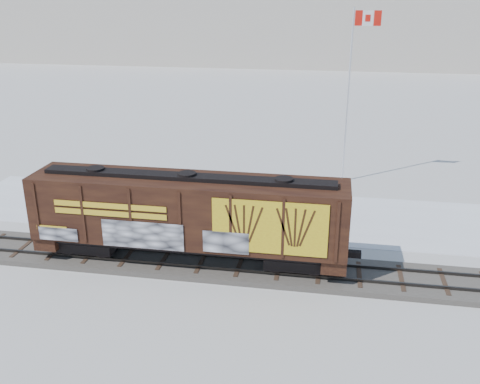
% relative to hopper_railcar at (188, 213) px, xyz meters
% --- Properties ---
extents(ground, '(500.00, 500.00, 0.00)m').
position_rel_hopper_railcar_xyz_m(ground, '(2.62, 0.01, -2.94)').
color(ground, white).
rests_on(ground, ground).
extents(rail_track, '(50.00, 3.40, 0.43)m').
position_rel_hopper_railcar_xyz_m(rail_track, '(2.62, 0.01, -2.80)').
color(rail_track, '#59544C').
rests_on(rail_track, ground).
extents(parking_strip, '(40.00, 8.00, 0.03)m').
position_rel_hopper_railcar_xyz_m(parking_strip, '(2.62, 7.51, -2.93)').
color(parking_strip, white).
rests_on(parking_strip, ground).
extents(hopper_railcar, '(15.86, 3.06, 4.54)m').
position_rel_hopper_railcar_xyz_m(hopper_railcar, '(0.00, 0.00, 0.00)').
color(hopper_railcar, black).
rests_on(hopper_railcar, rail_track).
extents(flagpole, '(2.30, 0.90, 12.40)m').
position_rel_hopper_railcar_xyz_m(flagpole, '(7.97, 14.75, 1.71)').
color(flagpole, silver).
rests_on(flagpole, ground).
extents(car_silver, '(4.86, 2.26, 1.61)m').
position_rel_hopper_railcar_xyz_m(car_silver, '(-7.93, 8.50, -2.11)').
color(car_silver, silver).
rests_on(car_silver, parking_strip).
extents(car_white, '(4.68, 3.00, 1.46)m').
position_rel_hopper_railcar_xyz_m(car_white, '(1.38, 8.18, -2.19)').
color(car_white, silver).
rests_on(car_white, parking_strip).
extents(car_dark, '(5.39, 3.23, 1.46)m').
position_rel_hopper_railcar_xyz_m(car_dark, '(4.81, 7.73, -2.18)').
color(car_dark, black).
rests_on(car_dark, parking_strip).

